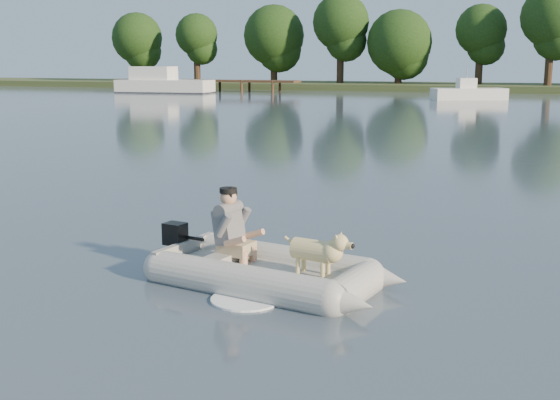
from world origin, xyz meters
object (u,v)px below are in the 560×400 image
at_px(man, 230,224).
at_px(cabin_cruiser, 165,80).
at_px(dock, 206,85).
at_px(dog, 313,254).
at_px(dinghy, 270,244).
at_px(motorboat, 469,85).

bearing_deg(man, cabin_cruiser, 130.44).
height_order(man, cabin_cruiser, cabin_cruiser).
distance_m(dock, cabin_cruiser, 5.38).
height_order(dock, cabin_cruiser, cabin_cruiser).
bearing_deg(dog, cabin_cruiser, 131.40).
relative_size(dinghy, motorboat, 0.79).
relative_size(cabin_cruiser, motorboat, 1.62).
relative_size(dinghy, dog, 5.10).
distance_m(man, dog, 1.22).
distance_m(dock, motorboat, 25.42).
bearing_deg(cabin_cruiser, dinghy, -63.26).
bearing_deg(dock, man, -63.20).
relative_size(dock, motorboat, 3.37).
bearing_deg(dock, motorboat, -15.94).
distance_m(dock, dinghy, 57.95).
height_order(dock, man, man).
distance_m(dock, dog, 58.26).
height_order(cabin_cruiser, motorboat, cabin_cruiser).
distance_m(man, cabin_cruiser, 53.68).
bearing_deg(man, dock, 126.63).
bearing_deg(cabin_cruiser, dock, 70.57).
bearing_deg(dock, cabin_cruiser, -105.09).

